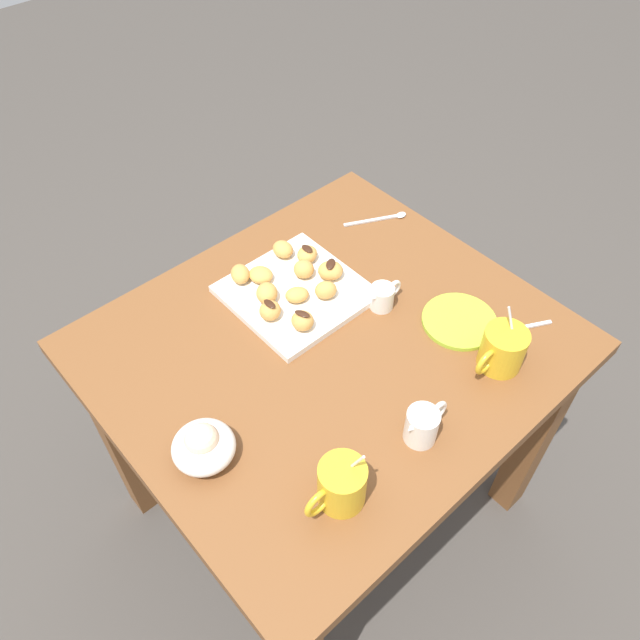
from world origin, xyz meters
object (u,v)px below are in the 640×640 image
object	(u,v)px
cream_pitcher_white	(422,424)
beignet_9	(304,269)
beignet_1	(267,293)
beignet_5	(331,270)
ice_cream_bowl	(203,445)
beignet_7	(240,274)
chocolate_sauce_pitcher	(383,296)
beignet_0	(303,321)
coffee_mug_mustard_left	(502,348)
dining_table	(329,381)
beignet_10	(307,254)
saucer_lime_left	(459,321)
beignet_3	(297,295)
beignet_4	(283,249)
beignet_2	(261,275)
coffee_mug_mustard_right	(341,484)
beignet_8	(270,311)
beignet_6	(326,290)

from	to	relation	value
cream_pitcher_white	beignet_9	world-z (taller)	cream_pitcher_white
beignet_1	beignet_5	size ratio (longest dim) A/B	0.97
ice_cream_bowl	beignet_7	bearing A→B (deg)	-135.41
chocolate_sauce_pitcher	beignet_0	bearing A→B (deg)	-18.46
coffee_mug_mustard_left	chocolate_sauce_pitcher	distance (m)	0.27
beignet_0	dining_table	bearing A→B (deg)	111.92
chocolate_sauce_pitcher	beignet_10	distance (m)	0.21
saucer_lime_left	beignet_3	size ratio (longest dim) A/B	3.10
ice_cream_bowl	beignet_10	xyz separation A→B (m)	(-0.46, -0.26, -0.00)
beignet_3	coffee_mug_mustard_left	bearing A→B (deg)	116.30
beignet_4	cream_pitcher_white	bearing A→B (deg)	77.72
beignet_1	beignet_10	bearing A→B (deg)	-165.55
dining_table	beignet_5	xyz separation A→B (m)	(-0.12, -0.13, 0.17)
chocolate_sauce_pitcher	beignet_2	xyz separation A→B (m)	(0.15, -0.23, -0.00)
beignet_10	beignet_3	bearing A→B (deg)	39.15
coffee_mug_mustard_right	beignet_8	xyz separation A→B (m)	(-0.16, -0.39, -0.01)
beignet_3	beignet_8	world-z (taller)	beignet_8
dining_table	ice_cream_bowl	world-z (taller)	ice_cream_bowl
beignet_2	beignet_3	bearing A→B (deg)	100.40
chocolate_sauce_pitcher	beignet_5	bearing A→B (deg)	-76.05
dining_table	coffee_mug_mustard_left	xyz separation A→B (m)	(-0.21, 0.27, 0.18)
dining_table	beignet_3	xyz separation A→B (m)	(-0.02, -0.12, 0.17)
chocolate_sauce_pitcher	beignet_10	xyz separation A→B (m)	(0.03, -0.21, 0.00)
beignet_3	beignet_8	size ratio (longest dim) A/B	1.07
beignet_2	beignet_8	xyz separation A→B (m)	(0.06, 0.10, 0.00)
beignet_1	beignet_4	xyz separation A→B (m)	(-0.12, -0.09, -0.00)
saucer_lime_left	beignet_7	world-z (taller)	beignet_7
ice_cream_bowl	saucer_lime_left	size ratio (longest dim) A/B	0.71
chocolate_sauce_pitcher	beignet_5	distance (m)	0.14
chocolate_sauce_pitcher	beignet_4	xyz separation A→B (m)	(0.07, -0.26, 0.00)
beignet_6	beignet_2	bearing A→B (deg)	-62.26
cream_pitcher_white	beignet_6	xyz separation A→B (m)	(-0.10, -0.37, -0.00)
beignet_1	beignet_4	size ratio (longest dim) A/B	1.04
beignet_7	beignet_10	bearing A→B (deg)	162.56
dining_table	saucer_lime_left	world-z (taller)	saucer_lime_left
ice_cream_bowl	beignet_0	world-z (taller)	ice_cream_bowl
coffee_mug_mustard_right	cream_pitcher_white	bearing A→B (deg)	177.28
dining_table	beignet_10	bearing A→B (deg)	-120.15
coffee_mug_mustard_left	beignet_1	xyz separation A→B (m)	(0.24, -0.44, -0.01)
beignet_4	beignet_8	size ratio (longest dim) A/B	1.09
cream_pitcher_white	beignet_8	world-z (taller)	cream_pitcher_white
beignet_7	beignet_10	world-z (taller)	beignet_7
beignet_7	ice_cream_bowl	bearing A→B (deg)	44.59
saucer_lime_left	beignet_6	distance (m)	0.29
beignet_4	beignet_7	world-z (taller)	same
beignet_8	beignet_4	bearing A→B (deg)	-137.43
beignet_5	beignet_1	bearing A→B (deg)	-14.55
coffee_mug_mustard_left	beignet_3	distance (m)	0.44
beignet_8	beignet_3	bearing A→B (deg)	-179.36
beignet_5	beignet_9	xyz separation A→B (m)	(0.04, -0.04, 0.00)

